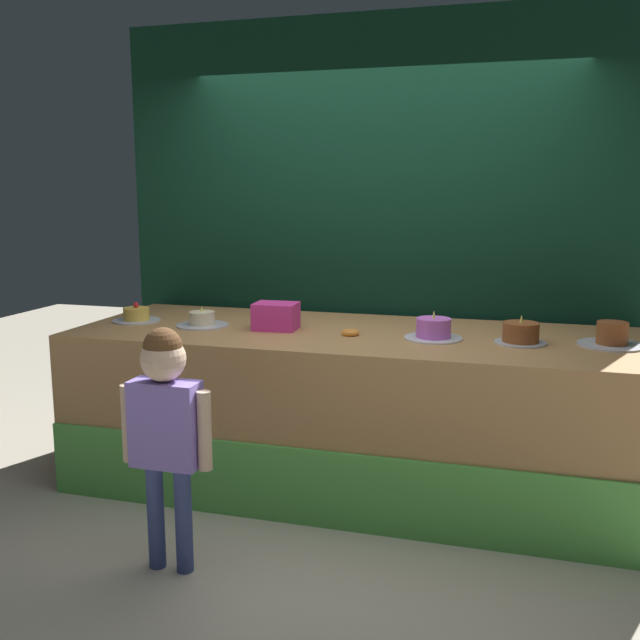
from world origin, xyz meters
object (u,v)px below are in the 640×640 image
object	(u,v)px
pink_box	(276,316)
cake_left	(202,320)
donut	(350,333)
cake_far_right	(612,336)
cake_right	(521,334)
cake_center	(433,330)
cake_far_left	(136,316)
child_figure	(166,416)

from	to	relation	value
pink_box	cake_left	world-z (taller)	pink_box
donut	cake_far_right	xyz separation A→B (m)	(1.39, 0.12, 0.04)
cake_right	cake_far_right	distance (m)	0.47
cake_center	cake_left	bearing A→B (deg)	-179.68
donut	cake_far_left	bearing A→B (deg)	177.79
donut	cake_far_left	world-z (taller)	cake_far_left
donut	cake_far_right	bearing A→B (deg)	4.82
pink_box	cake_left	size ratio (longest dim) A/B	0.79
cake_far_right	child_figure	bearing A→B (deg)	-148.66
child_figure	pink_box	world-z (taller)	child_figure
pink_box	cake_far_left	size ratio (longest dim) A/B	0.84
cake_right	child_figure	bearing A→B (deg)	-143.34
cake_left	cake_right	world-z (taller)	cake_right
cake_right	pink_box	bearing A→B (deg)	179.60
pink_box	cake_right	world-z (taller)	same
child_figure	cake_left	size ratio (longest dim) A/B	3.65
cake_left	cake_center	distance (m)	1.39
cake_far_left	cake_left	size ratio (longest dim) A/B	0.94
cake_left	cake_far_right	size ratio (longest dim) A/B	0.91
cake_far_left	child_figure	bearing A→B (deg)	-54.87
child_figure	pink_box	size ratio (longest dim) A/B	4.62
child_figure	cake_center	bearing A→B (deg)	46.78
pink_box	cake_right	distance (m)	1.39
cake_right	cake_left	bearing A→B (deg)	-179.49
child_figure	donut	bearing A→B (deg)	61.62
child_figure	donut	world-z (taller)	child_figure
donut	cake_center	world-z (taller)	cake_center
cake_center	cake_right	bearing A→B (deg)	1.08
donut	child_figure	bearing A→B (deg)	-118.38
child_figure	cake_far_left	bearing A→B (deg)	125.13
pink_box	donut	distance (m)	0.47
cake_left	donut	bearing A→B (deg)	-1.43
cake_right	cake_far_right	bearing A→B (deg)	9.50
child_figure	cake_left	world-z (taller)	child_figure
cake_far_left	cake_right	xyz separation A→B (m)	(2.32, -0.01, 0.02)
cake_right	cake_far_right	size ratio (longest dim) A/B	0.79
cake_left	cake_center	size ratio (longest dim) A/B	0.99
cake_left	cake_center	bearing A→B (deg)	0.32
cake_far_right	pink_box	bearing A→B (deg)	-177.91
child_figure	cake_far_left	distance (m)	1.41
cake_center	cake_far_right	distance (m)	0.93
cake_far_left	pink_box	bearing A→B (deg)	-0.26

